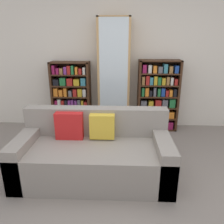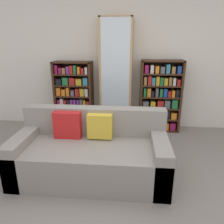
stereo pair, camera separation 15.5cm
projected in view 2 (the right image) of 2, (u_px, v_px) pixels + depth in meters
ground_plane at (111, 203)px, 2.41m from camera, size 16.00×16.00×0.00m
wall_back at (123, 59)px, 4.22m from camera, size 6.55×0.06×2.70m
couch at (91, 154)px, 2.85m from camera, size 1.93×0.89×0.84m
bookshelf_left at (74, 96)px, 4.33m from camera, size 0.74×0.32×1.32m
display_cabinet at (116, 77)px, 4.12m from camera, size 0.59×0.36×2.09m
bookshelf_right at (160, 97)px, 4.18m from camera, size 0.77×0.32×1.36m
wine_bottle at (148, 142)px, 3.45m from camera, size 0.08×0.08×0.41m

